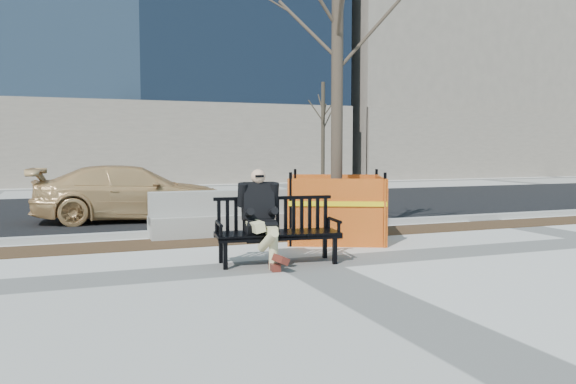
% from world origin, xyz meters
% --- Properties ---
extents(ground, '(120.00, 120.00, 0.00)m').
position_xyz_m(ground, '(0.00, 0.00, 0.00)').
color(ground, beige).
rests_on(ground, ground).
extents(mulch_strip, '(40.00, 1.20, 0.02)m').
position_xyz_m(mulch_strip, '(0.00, 2.60, 0.00)').
color(mulch_strip, '#47301C').
rests_on(mulch_strip, ground).
extents(asphalt_street, '(60.00, 10.40, 0.01)m').
position_xyz_m(asphalt_street, '(0.00, 8.80, 0.00)').
color(asphalt_street, black).
rests_on(asphalt_street, ground).
extents(curb, '(60.00, 0.25, 0.12)m').
position_xyz_m(curb, '(0.00, 3.55, 0.06)').
color(curb, '#9E9B93').
rests_on(curb, ground).
extents(bench, '(1.99, 0.92, 1.02)m').
position_xyz_m(bench, '(-0.37, 0.14, 0.00)').
color(bench, black).
rests_on(bench, ground).
extents(seated_man, '(0.74, 1.09, 1.44)m').
position_xyz_m(seated_man, '(-0.63, 0.23, 0.00)').
color(seated_man, black).
rests_on(seated_man, ground).
extents(tree_fence, '(3.53, 3.53, 6.66)m').
position_xyz_m(tree_fence, '(1.47, 1.91, 0.00)').
color(tree_fence, orange).
rests_on(tree_fence, ground).
extents(sedan, '(4.76, 2.24, 1.34)m').
position_xyz_m(sedan, '(-1.85, 6.38, 0.00)').
color(sedan, tan).
rests_on(sedan, ground).
extents(jersey_barrier_left, '(3.22, 0.65, 0.92)m').
position_xyz_m(jersey_barrier_left, '(-0.28, 3.22, 0.00)').
color(jersey_barrier_left, '#9A9890').
rests_on(jersey_barrier_left, ground).
extents(jersey_barrier_right, '(2.97, 0.68, 0.85)m').
position_xyz_m(jersey_barrier_right, '(1.61, 3.24, 0.00)').
color(jersey_barrier_right, '#A6A49C').
rests_on(jersey_barrier_right, ground).
extents(far_tree_right, '(1.90, 1.90, 4.87)m').
position_xyz_m(far_tree_right, '(6.75, 14.24, 0.00)').
color(far_tree_right, '#3F3628').
rests_on(far_tree_right, ground).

